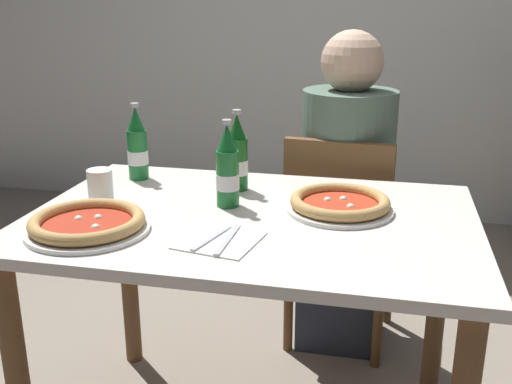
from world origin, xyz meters
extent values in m
cube|color=white|center=(0.00, 2.20, 1.30)|extent=(7.00, 0.10, 2.60)
cube|color=silver|center=(0.00, 0.00, 0.73)|extent=(1.20, 0.80, 0.03)
cylinder|color=brown|center=(-0.54, 0.34, 0.36)|extent=(0.06, 0.06, 0.72)
cylinder|color=brown|center=(0.54, 0.34, 0.36)|extent=(0.06, 0.06, 0.72)
cube|color=brown|center=(0.21, 0.68, 0.43)|extent=(0.44, 0.44, 0.04)
cube|color=brown|center=(0.19, 0.50, 0.65)|extent=(0.38, 0.08, 0.40)
cylinder|color=brown|center=(0.40, 0.83, 0.21)|extent=(0.04, 0.04, 0.41)
cylinder|color=brown|center=(0.06, 0.87, 0.21)|extent=(0.04, 0.04, 0.41)
cylinder|color=brown|center=(0.36, 0.49, 0.21)|extent=(0.04, 0.04, 0.41)
cylinder|color=brown|center=(0.02, 0.53, 0.21)|extent=(0.04, 0.04, 0.41)
cube|color=#2D3342|center=(0.21, 0.66, 0.23)|extent=(0.32, 0.28, 0.45)
cylinder|color=slate|center=(0.21, 0.66, 0.73)|extent=(0.34, 0.34, 0.55)
sphere|color=beige|center=(0.21, 0.66, 1.10)|extent=(0.22, 0.22, 0.22)
cylinder|color=white|center=(-0.38, -0.20, 0.76)|extent=(0.31, 0.31, 0.01)
cylinder|color=#AD2D19|center=(-0.38, -0.20, 0.77)|extent=(0.22, 0.22, 0.01)
torus|color=tan|center=(-0.38, -0.20, 0.78)|extent=(0.29, 0.29, 0.03)
sphere|color=silver|center=(-0.42, -0.18, 0.77)|extent=(0.02, 0.02, 0.02)
sphere|color=silver|center=(-0.35, -0.22, 0.77)|extent=(0.02, 0.02, 0.02)
sphere|color=silver|center=(-0.37, -0.16, 0.77)|extent=(0.02, 0.02, 0.02)
cylinder|color=white|center=(0.23, 0.09, 0.76)|extent=(0.30, 0.30, 0.01)
cylinder|color=#BC381E|center=(0.23, 0.09, 0.77)|extent=(0.21, 0.21, 0.01)
torus|color=tan|center=(0.23, 0.09, 0.78)|extent=(0.28, 0.28, 0.03)
sphere|color=silver|center=(0.19, 0.11, 0.77)|extent=(0.02, 0.02, 0.02)
sphere|color=silver|center=(0.26, 0.07, 0.77)|extent=(0.02, 0.02, 0.02)
sphere|color=silver|center=(0.23, 0.13, 0.77)|extent=(0.02, 0.02, 0.02)
cylinder|color=#196B2D|center=(-0.44, 0.26, 0.83)|extent=(0.06, 0.06, 0.16)
cone|color=#196B2D|center=(-0.44, 0.26, 0.95)|extent=(0.05, 0.05, 0.07)
cylinder|color=#B7B7BC|center=(-0.44, 0.26, 0.99)|extent=(0.03, 0.03, 0.01)
cylinder|color=white|center=(-0.44, 0.26, 0.82)|extent=(0.07, 0.07, 0.04)
cylinder|color=#196B2D|center=(-0.08, 0.06, 0.83)|extent=(0.06, 0.06, 0.16)
cone|color=#196B2D|center=(-0.08, 0.06, 0.95)|extent=(0.05, 0.05, 0.07)
cylinder|color=#B7B7BC|center=(-0.08, 0.06, 0.99)|extent=(0.03, 0.03, 0.01)
cylinder|color=white|center=(-0.08, 0.06, 0.82)|extent=(0.07, 0.07, 0.04)
cylinder|color=#14591E|center=(-0.09, 0.21, 0.83)|extent=(0.06, 0.06, 0.16)
cone|color=#14591E|center=(-0.09, 0.21, 0.95)|extent=(0.05, 0.05, 0.07)
cylinder|color=#B7B7BC|center=(-0.09, 0.21, 0.99)|extent=(0.03, 0.03, 0.01)
cylinder|color=white|center=(-0.09, 0.21, 0.82)|extent=(0.07, 0.07, 0.04)
cube|color=white|center=(-0.04, -0.19, 0.75)|extent=(0.21, 0.21, 0.00)
cube|color=silver|center=(-0.02, -0.19, 0.76)|extent=(0.02, 0.19, 0.00)
cube|color=silver|center=(-0.06, -0.19, 0.76)|extent=(0.06, 0.17, 0.00)
cylinder|color=white|center=(-0.45, 0.02, 0.80)|extent=(0.07, 0.07, 0.09)
camera|label=1|loc=(0.34, -1.47, 1.31)|focal=41.73mm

